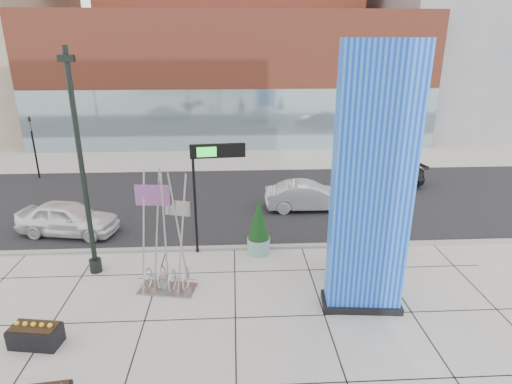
{
  "coord_description": "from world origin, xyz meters",
  "views": [
    {
      "loc": [
        1.05,
        -13.03,
        8.77
      ],
      "look_at": [
        1.85,
        2.0,
        3.38
      ],
      "focal_mm": 30.0,
      "sensor_mm": 36.0,
      "label": 1
    }
  ],
  "objects_px": {
    "blue_pylon": "(371,191)",
    "concrete_bollard": "(164,281)",
    "overhead_street_sign": "(213,161)",
    "car_white_west": "(68,218)",
    "car_silver_mid": "(308,196)",
    "lamp_post": "(85,188)",
    "public_art_sculpture": "(166,260)"
  },
  "relations": [
    {
      "from": "car_silver_mid",
      "to": "lamp_post",
      "type": "bearing_deg",
      "value": 122.78
    },
    {
      "from": "lamp_post",
      "to": "concrete_bollard",
      "type": "bearing_deg",
      "value": -25.72
    },
    {
      "from": "blue_pylon",
      "to": "lamp_post",
      "type": "relative_size",
      "value": 1.03
    },
    {
      "from": "overhead_street_sign",
      "to": "car_silver_mid",
      "type": "bearing_deg",
      "value": 38.83
    },
    {
      "from": "overhead_street_sign",
      "to": "car_silver_mid",
      "type": "relative_size",
      "value": 1.04
    },
    {
      "from": "overhead_street_sign",
      "to": "concrete_bollard",
      "type": "bearing_deg",
      "value": -128.63
    },
    {
      "from": "overhead_street_sign",
      "to": "car_silver_mid",
      "type": "distance_m",
      "value": 7.52
    },
    {
      "from": "lamp_post",
      "to": "public_art_sculpture",
      "type": "height_order",
      "value": "lamp_post"
    },
    {
      "from": "public_art_sculpture",
      "to": "concrete_bollard",
      "type": "distance_m",
      "value": 0.92
    },
    {
      "from": "car_white_west",
      "to": "concrete_bollard",
      "type": "bearing_deg",
      "value": -123.37
    },
    {
      "from": "public_art_sculpture",
      "to": "concrete_bollard",
      "type": "height_order",
      "value": "public_art_sculpture"
    },
    {
      "from": "public_art_sculpture",
      "to": "car_white_west",
      "type": "distance_m",
      "value": 7.44
    },
    {
      "from": "blue_pylon",
      "to": "concrete_bollard",
      "type": "height_order",
      "value": "blue_pylon"
    },
    {
      "from": "blue_pylon",
      "to": "overhead_street_sign",
      "type": "distance_m",
      "value": 6.73
    },
    {
      "from": "blue_pylon",
      "to": "concrete_bollard",
      "type": "relative_size",
      "value": 13.87
    },
    {
      "from": "car_white_west",
      "to": "lamp_post",
      "type": "bearing_deg",
      "value": -136.99
    },
    {
      "from": "car_white_west",
      "to": "car_silver_mid",
      "type": "xyz_separation_m",
      "value": [
        11.86,
        2.5,
        -0.04
      ]
    },
    {
      "from": "overhead_street_sign",
      "to": "car_silver_mid",
      "type": "height_order",
      "value": "overhead_street_sign"
    },
    {
      "from": "concrete_bollard",
      "to": "car_white_west",
      "type": "xyz_separation_m",
      "value": [
        -5.19,
        5.03,
        0.48
      ]
    },
    {
      "from": "car_silver_mid",
      "to": "overhead_street_sign",
      "type": "bearing_deg",
      "value": 134.37
    },
    {
      "from": "lamp_post",
      "to": "overhead_street_sign",
      "type": "relative_size",
      "value": 1.79
    },
    {
      "from": "concrete_bollard",
      "to": "car_silver_mid",
      "type": "height_order",
      "value": "car_silver_mid"
    },
    {
      "from": "overhead_street_sign",
      "to": "car_white_west",
      "type": "distance_m",
      "value": 8.09
    },
    {
      "from": "lamp_post",
      "to": "overhead_street_sign",
      "type": "xyz_separation_m",
      "value": [
        4.74,
        1.44,
        0.59
      ]
    },
    {
      "from": "lamp_post",
      "to": "overhead_street_sign",
      "type": "distance_m",
      "value": 4.99
    },
    {
      "from": "car_white_west",
      "to": "public_art_sculpture",
      "type": "bearing_deg",
      "value": -123.08
    },
    {
      "from": "blue_pylon",
      "to": "overhead_street_sign",
      "type": "height_order",
      "value": "blue_pylon"
    },
    {
      "from": "blue_pylon",
      "to": "concrete_bollard",
      "type": "xyz_separation_m",
      "value": [
        -7.02,
        1.48,
        -3.94
      ]
    },
    {
      "from": "public_art_sculpture",
      "to": "concrete_bollard",
      "type": "xyz_separation_m",
      "value": [
        -0.17,
        0.11,
        -0.9
      ]
    },
    {
      "from": "lamp_post",
      "to": "concrete_bollard",
      "type": "relative_size",
      "value": 13.51
    },
    {
      "from": "concrete_bollard",
      "to": "overhead_street_sign",
      "type": "distance_m",
      "value": 5.08
    },
    {
      "from": "blue_pylon",
      "to": "car_white_west",
      "type": "height_order",
      "value": "blue_pylon"
    }
  ]
}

